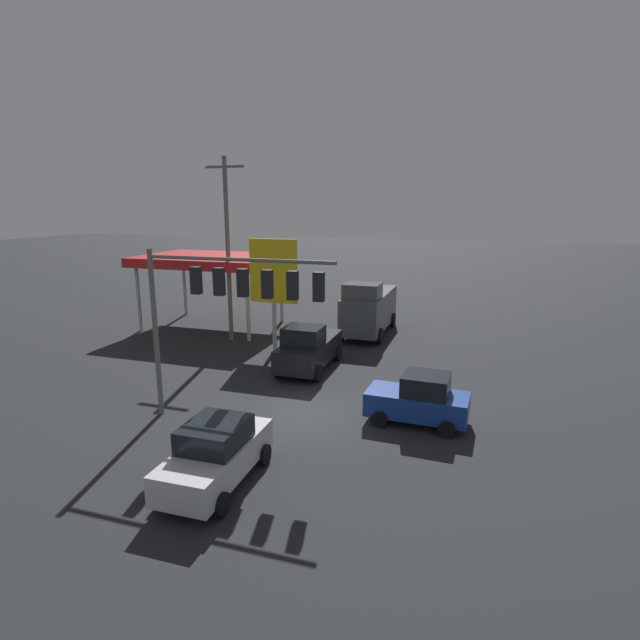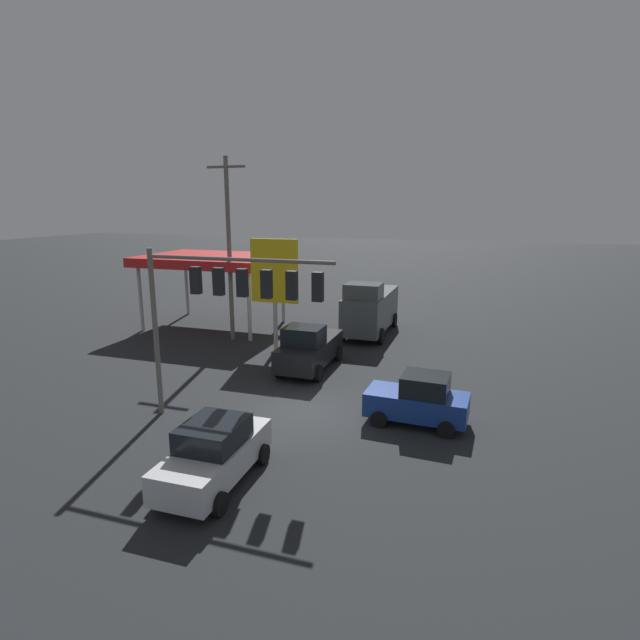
{
  "view_description": "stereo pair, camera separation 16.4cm",
  "coord_description": "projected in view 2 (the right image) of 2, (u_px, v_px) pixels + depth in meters",
  "views": [
    {
      "loc": [
        -6.32,
        17.61,
        8.19
      ],
      "look_at": [
        0.0,
        -2.0,
        3.37
      ],
      "focal_mm": 28.0,
      "sensor_mm": 36.0,
      "label": 1
    },
    {
      "loc": [
        -6.47,
        17.56,
        8.19
      ],
      "look_at": [
        0.0,
        -2.0,
        3.37
      ],
      "focal_mm": 28.0,
      "sensor_mm": 36.0,
      "label": 2
    }
  ],
  "objects": [
    {
      "name": "ground_plane",
      "position": [
        304.0,
        412.0,
        20.08
      ],
      "size": [
        200.0,
        200.0,
        0.0
      ],
      "primitive_type": "plane",
      "color": "black"
    },
    {
      "name": "delivery_truck",
      "position": [
        370.0,
        308.0,
        31.7
      ],
      "size": [
        2.58,
        6.81,
        3.58
      ],
      "rotation": [
        0.0,
        0.0,
        1.57
      ],
      "color": "#474C51",
      "rests_on": "ground"
    },
    {
      "name": "price_sign",
      "position": [
        274.0,
        274.0,
        27.48
      ],
      "size": [
        2.74,
        0.27,
        6.32
      ],
      "color": "#B7B7BC",
      "rests_on": "ground"
    },
    {
      "name": "gas_station_canopy",
      "position": [
        213.0,
        261.0,
        33.25
      ],
      "size": [
        9.03,
        6.61,
        4.83
      ],
      "color": "red",
      "rests_on": "ground"
    },
    {
      "name": "sedan_waiting",
      "position": [
        214.0,
        453.0,
        14.83
      ],
      "size": [
        2.09,
        4.42,
        1.93
      ],
      "rotation": [
        0.0,
        0.0,
        1.58
      ],
      "color": "silver",
      "rests_on": "ground"
    },
    {
      "name": "pickup_parked",
      "position": [
        309.0,
        348.0,
        25.01
      ],
      "size": [
        2.27,
        5.2,
        2.4
      ],
      "rotation": [
        0.0,
        0.0,
        1.57
      ],
      "color": "black",
      "rests_on": "ground"
    },
    {
      "name": "utility_pole",
      "position": [
        229.0,
        246.0,
        29.58
      ],
      "size": [
        2.4,
        0.26,
        10.84
      ],
      "color": "slate",
      "rests_on": "ground"
    },
    {
      "name": "traffic_signal_assembly",
      "position": [
        229.0,
        292.0,
        17.92
      ],
      "size": [
        7.35,
        0.43,
        6.57
      ],
      "color": "slate",
      "rests_on": "ground"
    },
    {
      "name": "hatchback_crossing",
      "position": [
        419.0,
        400.0,
        18.86
      ],
      "size": [
        3.87,
        2.1,
        1.97
      ],
      "rotation": [
        0.0,
        0.0,
        -0.05
      ],
      "color": "navy",
      "rests_on": "ground"
    }
  ]
}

